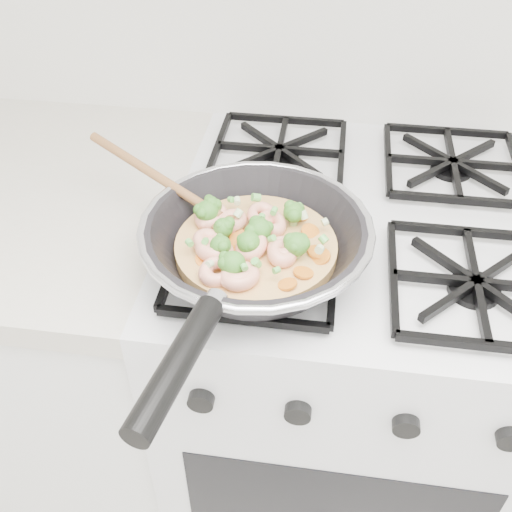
# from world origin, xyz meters

# --- Properties ---
(stove) EXTENTS (0.60, 0.60, 0.92)m
(stove) POSITION_xyz_m (0.00, 1.70, 0.46)
(stove) COLOR silver
(stove) RESTS_ON ground
(skillet) EXTENTS (0.44, 0.49, 0.09)m
(skillet) POSITION_xyz_m (-0.15, 1.54, 0.96)
(skillet) COLOR black
(skillet) RESTS_ON stove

